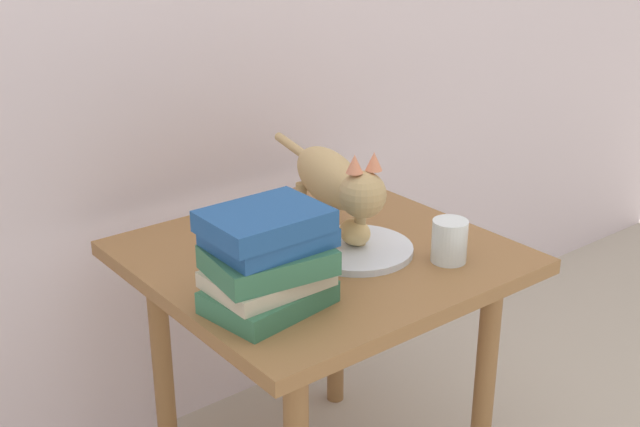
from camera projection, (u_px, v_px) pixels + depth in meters
side_table at (320, 289)px, 1.68m from camera, size 0.69×0.66×0.59m
plate at (356, 249)px, 1.64m from camera, size 0.23×0.23×0.01m
bread_roll at (355, 232)px, 1.64m from camera, size 0.08×0.10×0.05m
cat at (335, 182)px, 1.64m from camera, size 0.16×0.47×0.23m
book_stack at (267, 259)px, 1.40m from camera, size 0.22×0.18×0.18m
candle_jar at (449, 243)px, 1.59m from camera, size 0.07×0.07×0.08m
tv_remote at (248, 252)px, 1.62m from camera, size 0.14×0.13×0.02m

